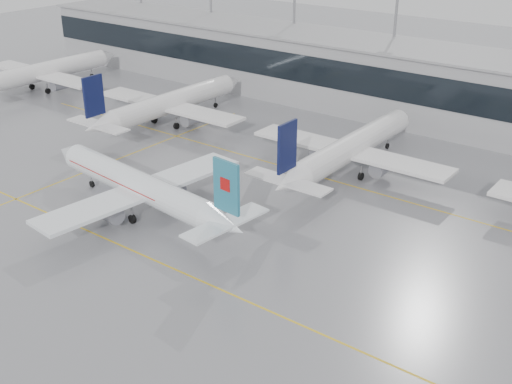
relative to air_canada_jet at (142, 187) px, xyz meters
The scene contains 12 objects.
ground 16.05m from the air_canada_jet, 27.63° to the right, with size 320.00×320.00×0.00m, color gray.
taxi_line_main 16.05m from the air_canada_jet, 27.63° to the right, with size 120.00×0.25×0.01m, color gold.
taxi_line_north 26.87m from the air_canada_jet, 58.60° to the left, with size 120.00×0.25×0.01m, color gold.
taxi_line_cross 18.22m from the air_canada_jet, 154.36° to the left, with size 0.25×60.00×0.01m, color gold.
terminal 56.52m from the air_canada_jet, 75.77° to the left, with size 180.00×15.00×12.00m, color #949497.
terminal_glass 49.35m from the air_canada_jet, 73.61° to the left, with size 180.00×0.20×5.00m, color black.
terminal_roof 57.13m from the air_canada_jet, 75.77° to the left, with size 182.00×16.00×0.40m, color gray.
light_masts 63.07m from the air_canada_jet, 77.13° to the left, with size 156.40×1.00×22.60m.
air_canada_jet is the anchor object (origin of this frame).
parked_jet_a 62.03m from the air_canada_jet, 154.79° to the left, with size 29.64×36.96×11.72m.
parked_jet_b 33.83m from the air_canada_jet, 128.63° to the left, with size 29.64×36.96×11.72m.
parked_jet_c 29.85m from the air_canada_jet, 62.29° to the left, with size 29.64×36.96×11.72m.
Camera 1 is at (40.14, -40.80, 35.79)m, focal length 45.00 mm.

